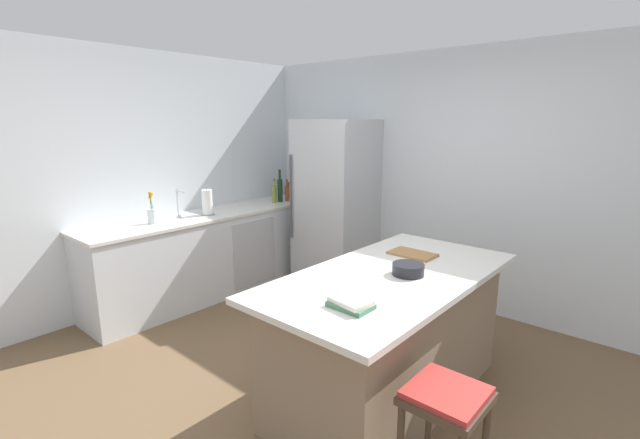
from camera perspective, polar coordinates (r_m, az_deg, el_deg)
The scene contains 18 objects.
ground_plane at distance 3.36m, azimuth -1.80°, elevation -21.69°, with size 7.20×7.20×0.00m, color brown.
wall_rear at distance 4.71m, azimuth 17.07°, elevation 4.86°, with size 6.00×0.10×2.60m, color silver.
wall_left at distance 4.83m, azimuth -23.84°, elevation 4.51°, with size 0.10×6.00×2.60m, color silver.
counter_run_left at distance 5.05m, azimuth -13.82°, elevation -4.25°, with size 0.65×2.79×0.91m.
kitchen_island at distance 3.14m, azimuth 8.98°, elevation -14.71°, with size 0.99×1.95×0.91m.
refrigerator at distance 5.07m, azimuth 2.05°, elevation 2.00°, with size 0.79×0.74×1.92m.
bar_stool at distance 2.36m, azimuth 16.02°, elevation -23.00°, with size 0.36×0.36×0.66m.
sink_faucet at distance 4.76m, azimuth -17.97°, elevation 2.08°, with size 0.15×0.05×0.30m.
flower_vase at distance 4.59m, azimuth -21.06°, elevation 0.69°, with size 0.09×0.09×0.32m.
paper_towel_roll at distance 4.82m, azimuth -14.48°, elevation 2.14°, with size 0.14×0.14×0.31m.
whiskey_bottle at distance 5.74m, azimuth -3.83°, elevation 4.00°, with size 0.07×0.07×0.29m.
syrup_bottle at distance 5.62m, azimuth -3.72°, elevation 3.50°, with size 0.06×0.06×0.22m.
vinegar_bottle at distance 5.53m, azimuth -4.30°, elevation 3.52°, with size 0.05×0.05×0.27m.
wine_bottle at distance 5.48m, azimuth -5.25°, elevation 3.98°, with size 0.06×0.06×0.40m.
olive_oil_bottle at distance 5.42m, azimuth -5.97°, elevation 3.41°, with size 0.05×0.05×0.29m.
cookbook_stack at distance 2.41m, azimuth 4.02°, elevation -10.83°, with size 0.24×0.18×0.05m.
mixing_bowl at distance 2.94m, azimuth 11.42°, elevation -6.38°, with size 0.21×0.21×0.07m.
cutting_board at distance 3.38m, azimuth 11.95°, elevation -4.41°, with size 0.34×0.21×0.02m.
Camera 1 is at (1.89, -2.03, 1.90)m, focal length 24.54 mm.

